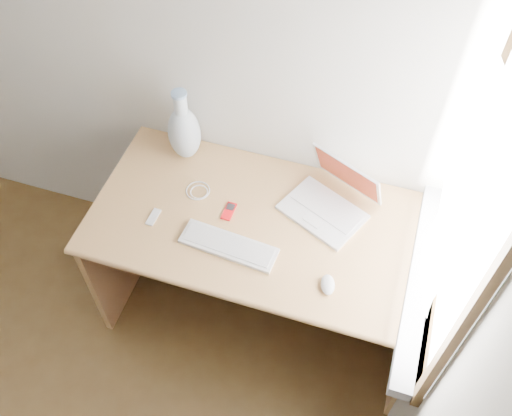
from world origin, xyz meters
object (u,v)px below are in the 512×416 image
(external_keyboard, at_px, (229,245))
(vase, at_px, (184,131))
(laptop, at_px, (326,198))
(desk, at_px, (270,237))

(external_keyboard, relative_size, vase, 1.10)
(laptop, xyz_separation_m, vase, (-0.67, 0.10, 0.10))
(vase, bearing_deg, desk, -21.13)
(vase, bearing_deg, external_keyboard, -50.25)
(laptop, distance_m, vase, 0.68)
(laptop, xyz_separation_m, external_keyboard, (-0.32, -0.33, -0.04))
(external_keyboard, height_order, vase, vase)
(desk, relative_size, laptop, 3.69)
(laptop, bearing_deg, desk, -135.73)
(vase, bearing_deg, laptop, -8.11)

